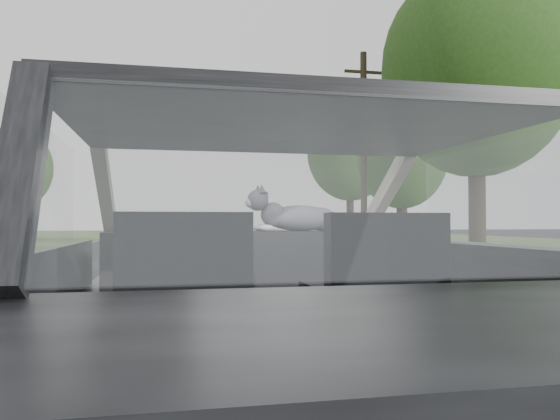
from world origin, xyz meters
name	(u,v)px	position (x,y,z in m)	size (l,w,h in m)	color
subject_car	(270,294)	(0.00, 0.00, 0.72)	(1.80, 4.00, 1.45)	black
dashboard	(250,258)	(0.00, 0.62, 0.85)	(1.58, 0.45, 0.30)	black
driver_seat	(184,266)	(-0.40, -0.29, 0.88)	(0.50, 0.72, 0.42)	black
passenger_seat	(377,263)	(0.40, -0.29, 0.88)	(0.50, 0.72, 0.42)	black
steering_wheel	(180,249)	(-0.40, 0.33, 0.92)	(0.36, 0.36, 0.04)	black
cat	(300,216)	(0.29, 0.61, 1.09)	(0.58, 0.18, 0.26)	slate
guardrail	(368,242)	(4.30, 10.00, 0.58)	(0.05, 90.00, 0.32)	#A1A1A1
other_car	(168,229)	(-0.38, 24.24, 0.71)	(1.71, 4.34, 1.43)	#969EAE
highway_sign	(266,217)	(4.88, 26.74, 1.36)	(0.11, 1.08, 2.71)	#1A7032
utility_pole	(364,151)	(6.82, 16.94, 3.74)	(0.24, 0.24, 7.48)	brown
tree_1	(476,112)	(9.52, 13.71, 4.69)	(6.18, 6.18, 9.37)	#213E17
tree_2	(402,177)	(9.92, 20.40, 3.07)	(4.05, 4.05, 6.13)	#213E17
tree_3	(350,171)	(13.10, 36.57, 4.91)	(6.48, 6.48, 9.82)	#213E17
tree_6	(14,184)	(-9.48, 33.13, 3.35)	(4.43, 4.43, 6.71)	#213E17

